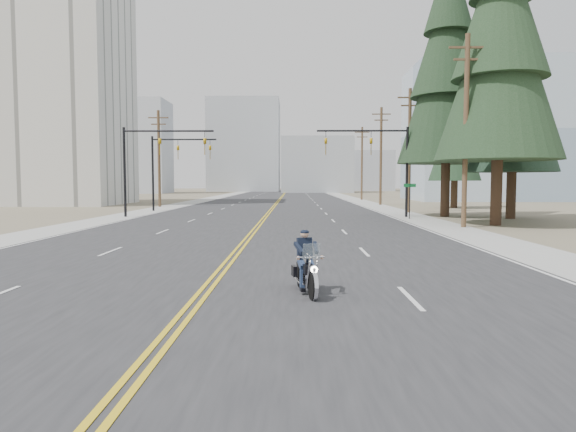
# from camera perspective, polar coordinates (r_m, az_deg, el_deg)

# --- Properties ---
(ground_plane) EXTENTS (400.00, 400.00, 0.00)m
(ground_plane) POSITION_cam_1_polar(r_m,az_deg,el_deg) (8.77, -14.71, -14.77)
(ground_plane) COLOR #776D56
(ground_plane) RESTS_ON ground
(road) EXTENTS (20.00, 200.00, 0.01)m
(road) POSITION_cam_1_polar(r_m,az_deg,el_deg) (78.09, -0.96, 1.81)
(road) COLOR #303033
(road) RESTS_ON ground
(sidewalk_left) EXTENTS (3.00, 200.00, 0.01)m
(sidewalk_left) POSITION_cam_1_polar(r_m,az_deg,el_deg) (79.26, -9.31, 1.79)
(sidewalk_left) COLOR #A5A5A0
(sidewalk_left) RESTS_ON ground
(sidewalk_right) EXTENTS (3.00, 200.00, 0.01)m
(sidewalk_right) POSITION_cam_1_polar(r_m,az_deg,el_deg) (78.60, 7.45, 1.79)
(sidewalk_right) COLOR #A5A5A0
(sidewalk_right) RESTS_ON ground
(traffic_mast_left) EXTENTS (7.10, 0.26, 7.00)m
(traffic_mast_left) POSITION_cam_1_polar(r_m,az_deg,el_deg) (41.61, -15.07, 6.69)
(traffic_mast_left) COLOR black
(traffic_mast_left) RESTS_ON ground
(traffic_mast_right) EXTENTS (7.10, 0.26, 7.00)m
(traffic_mast_right) POSITION_cam_1_polar(r_m,az_deg,el_deg) (40.62, 10.29, 6.83)
(traffic_mast_right) COLOR black
(traffic_mast_right) RESTS_ON ground
(traffic_mast_far) EXTENTS (6.10, 0.26, 7.00)m
(traffic_mast_far) POSITION_cam_1_polar(r_m,az_deg,el_deg) (49.42, -12.92, 6.18)
(traffic_mast_far) COLOR black
(traffic_mast_far) RESTS_ON ground
(street_sign) EXTENTS (0.90, 0.06, 2.62)m
(street_sign) POSITION_cam_1_polar(r_m,az_deg,el_deg) (38.97, 13.37, 2.30)
(street_sign) COLOR black
(street_sign) RESTS_ON ground
(utility_pole_b) EXTENTS (2.20, 0.30, 11.50)m
(utility_pole_b) POSITION_cam_1_polar(r_m,az_deg,el_deg) (32.81, 19.15, 9.24)
(utility_pole_b) COLOR brown
(utility_pole_b) RESTS_ON ground
(utility_pole_c) EXTENTS (2.20, 0.30, 11.00)m
(utility_pole_c) POSITION_cam_1_polar(r_m,az_deg,el_deg) (47.23, 13.33, 7.32)
(utility_pole_c) COLOR brown
(utility_pole_c) RESTS_ON ground
(utility_pole_d) EXTENTS (2.20, 0.30, 11.50)m
(utility_pole_d) POSITION_cam_1_polar(r_m,az_deg,el_deg) (61.94, 10.28, 6.75)
(utility_pole_d) COLOR brown
(utility_pole_d) RESTS_ON ground
(utility_pole_e) EXTENTS (2.20, 0.30, 11.00)m
(utility_pole_e) POSITION_cam_1_polar(r_m,az_deg,el_deg) (78.73, 8.21, 5.95)
(utility_pole_e) COLOR brown
(utility_pole_e) RESTS_ON ground
(utility_pole_left) EXTENTS (2.20, 0.30, 10.50)m
(utility_pole_left) POSITION_cam_1_polar(r_m,az_deg,el_deg) (57.98, -14.14, 6.40)
(utility_pole_left) COLOR brown
(utility_pole_left) RESTS_ON ground
(apartment_block) EXTENTS (18.00, 14.00, 30.00)m
(apartment_block) POSITION_cam_1_polar(r_m,az_deg,el_deg) (70.95, -25.30, 13.40)
(apartment_block) COLOR silver
(apartment_block) RESTS_ON ground
(glass_building) EXTENTS (24.00, 16.00, 20.00)m
(glass_building) POSITION_cam_1_polar(r_m,az_deg,el_deg) (83.80, 21.73, 8.52)
(glass_building) COLOR #9EB5CC
(glass_building) RESTS_ON ground
(haze_bldg_a) EXTENTS (14.00, 12.00, 22.00)m
(haze_bldg_a) POSITION_cam_1_polar(r_m,az_deg,el_deg) (128.78, -16.26, 7.35)
(haze_bldg_a) COLOR #B7BCC6
(haze_bldg_a) RESTS_ON ground
(haze_bldg_b) EXTENTS (18.00, 14.00, 14.00)m
(haze_bldg_b) POSITION_cam_1_polar(r_m,az_deg,el_deg) (133.20, 3.18, 5.65)
(haze_bldg_b) COLOR #ADB2B7
(haze_bldg_b) RESTS_ON ground
(haze_bldg_c) EXTENTS (16.00, 12.00, 18.00)m
(haze_bldg_c) POSITION_cam_1_polar(r_m,az_deg,el_deg) (124.05, 18.53, 6.52)
(haze_bldg_c) COLOR #B7BCC6
(haze_bldg_c) RESTS_ON ground
(haze_bldg_d) EXTENTS (20.00, 15.00, 26.00)m
(haze_bldg_d) POSITION_cam_1_polar(r_m,az_deg,el_deg) (149.04, -4.85, 7.76)
(haze_bldg_d) COLOR #ADB2B7
(haze_bldg_d) RESTS_ON ground
(haze_bldg_e) EXTENTS (14.00, 14.00, 12.00)m
(haze_bldg_e) POSITION_cam_1_polar(r_m,az_deg,el_deg) (159.67, 8.91, 4.95)
(haze_bldg_e) COLOR #B7BCC6
(haze_bldg_e) RESTS_ON ground
(haze_bldg_f) EXTENTS (12.00, 12.00, 16.00)m
(haze_bldg_f) POSITION_cam_1_polar(r_m,az_deg,el_deg) (147.66, -20.14, 5.64)
(haze_bldg_f) COLOR #ADB2B7
(haze_bldg_f) RESTS_ON ground
(motorcyclist) EXTENTS (1.22, 2.14, 1.58)m
(motorcyclist) POSITION_cam_1_polar(r_m,az_deg,el_deg) (12.71, 2.11, -5.17)
(motorcyclist) COLOR black
(motorcyclist) RESTS_ON ground
(conifer_near) EXTENTS (7.80, 7.80, 20.64)m
(conifer_near) POSITION_cam_1_polar(r_m,az_deg,el_deg) (36.29, 22.55, 18.03)
(conifer_near) COLOR #382619
(conifer_near) RESTS_ON ground
(conifer_mid) EXTENTS (6.55, 6.55, 17.47)m
(conifer_mid) POSITION_cam_1_polar(r_m,az_deg,el_deg) (42.50, 23.85, 13.34)
(conifer_mid) COLOR #382619
(conifer_mid) RESTS_ON ground
(conifer_tall) EXTENTS (7.59, 7.59, 21.09)m
(conifer_tall) POSITION_cam_1_polar(r_m,az_deg,el_deg) (43.67, 17.33, 16.01)
(conifer_tall) COLOR #382619
(conifer_tall) RESTS_ON ground
(conifer_far) EXTENTS (5.36, 5.36, 14.37)m
(conifer_far) POSITION_cam_1_polar(r_m,az_deg,el_deg) (57.06, 18.12, 9.15)
(conifer_far) COLOR #382619
(conifer_far) RESTS_ON ground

